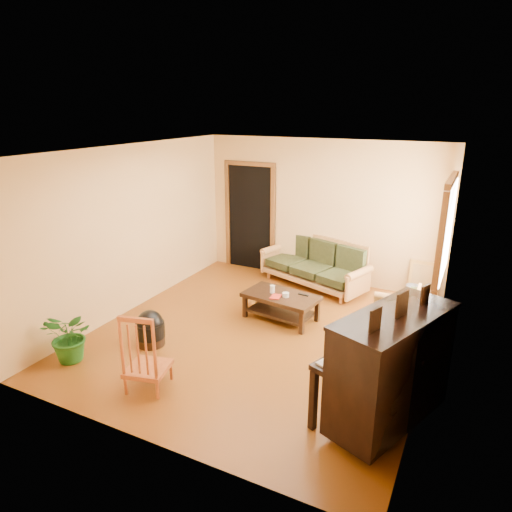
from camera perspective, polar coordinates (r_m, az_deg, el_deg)
The scene contains 16 objects.
floor at distance 6.70m, azimuth 0.62°, elevation -9.68°, with size 5.00×5.00×0.00m, color #5A2D0B.
doorway at distance 9.03m, azimuth -0.75°, elevation 4.75°, with size 1.08×0.16×2.05m, color black.
window at distance 6.83m, azimuth 22.66°, elevation 2.97°, with size 0.12×1.36×1.46m, color white.
sofa at distance 8.30m, azimuth 7.18°, elevation -0.92°, with size 2.00×0.84×0.86m, color #A56F3C.
coffee_table at distance 7.05m, azimuth 3.12°, elevation -6.36°, with size 1.12×0.61×0.41m, color black.
armchair at distance 6.65m, azimuth 16.44°, elevation -6.89°, with size 0.75×0.79×0.79m, color #A56F3C.
piano at distance 4.87m, azimuth 16.42°, elevation -13.66°, with size 0.83×1.42×1.25m, color black.
footstool at distance 6.50m, azimuth -13.05°, elevation -9.25°, with size 0.39×0.39×0.37m, color black.
red_chair at distance 5.47m, azimuth -13.53°, elevation -11.29°, with size 0.46×0.50×0.98m, color #93411A.
leaning_frame at distance 8.25m, azimuth 20.26°, elevation -2.78°, with size 0.50×0.11×0.67m, color gold.
ceramic_crock at distance 8.15m, azimuth 18.88°, elevation -4.39°, with size 0.22×0.22×0.27m, color #3753A5.
potted_plant at distance 6.35m, azimuth -22.16°, elevation -9.28°, with size 0.63×0.54×0.70m, color #1C5819.
book at distance 6.88m, azimuth 1.89°, elevation -5.04°, with size 0.15×0.20×0.02m, color #A72316.
candle at distance 7.00m, azimuth 2.05°, elevation -4.16°, with size 0.07×0.07×0.12m, color silver.
glass_jar at distance 6.88m, azimuth 3.74°, elevation -4.86°, with size 0.10×0.10×0.07m, color silver.
remote at distance 6.97m, azimuth 5.96°, elevation -4.82°, with size 0.17×0.04×0.02m, color black.
Camera 1 is at (2.58, -5.32, 3.14)m, focal length 32.00 mm.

